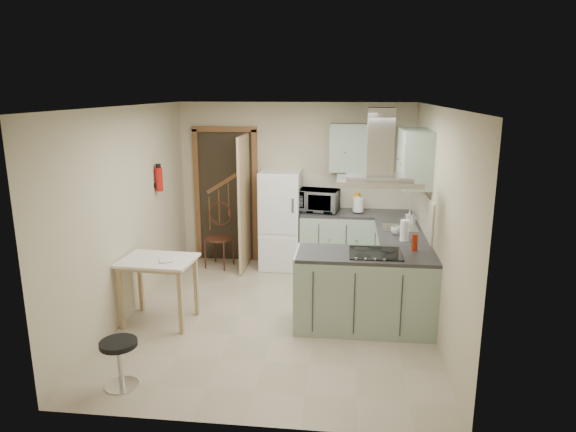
# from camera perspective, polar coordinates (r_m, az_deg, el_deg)

# --- Properties ---
(floor) EXTENTS (4.20, 4.20, 0.00)m
(floor) POSITION_cam_1_polar(r_m,az_deg,el_deg) (6.35, -1.10, -11.09)
(floor) COLOR tan
(floor) RESTS_ON ground
(ceiling) EXTENTS (4.20, 4.20, 0.00)m
(ceiling) POSITION_cam_1_polar(r_m,az_deg,el_deg) (5.76, -1.21, 12.07)
(ceiling) COLOR silver
(ceiling) RESTS_ON back_wall
(back_wall) EXTENTS (3.60, 0.00, 3.60)m
(back_wall) POSITION_cam_1_polar(r_m,az_deg,el_deg) (7.98, 0.85, 3.54)
(back_wall) COLOR #C1B595
(back_wall) RESTS_ON floor
(left_wall) EXTENTS (0.00, 4.20, 4.20)m
(left_wall) POSITION_cam_1_polar(r_m,az_deg,el_deg) (6.42, -17.28, 0.36)
(left_wall) COLOR #C1B595
(left_wall) RESTS_ON floor
(right_wall) EXTENTS (0.00, 4.20, 4.20)m
(right_wall) POSITION_cam_1_polar(r_m,az_deg,el_deg) (5.98, 16.22, -0.55)
(right_wall) COLOR #C1B595
(right_wall) RESTS_ON floor
(doorway) EXTENTS (1.10, 0.12, 2.10)m
(doorway) POSITION_cam_1_polar(r_m,az_deg,el_deg) (8.17, -6.89, 2.26)
(doorway) COLOR brown
(doorway) RESTS_ON floor
(fridge) EXTENTS (0.60, 0.60, 1.50)m
(fridge) POSITION_cam_1_polar(r_m,az_deg,el_deg) (7.81, -0.84, -0.43)
(fridge) COLOR white
(fridge) RESTS_ON floor
(counter_back) EXTENTS (1.08, 0.60, 0.90)m
(counter_back) POSITION_cam_1_polar(r_m,az_deg,el_deg) (7.83, 5.42, -2.73)
(counter_back) COLOR #9EB2A0
(counter_back) RESTS_ON floor
(counter_right) EXTENTS (0.60, 1.95, 0.90)m
(counter_right) POSITION_cam_1_polar(r_m,az_deg,el_deg) (7.23, 12.00, -4.42)
(counter_right) COLOR #9EB2A0
(counter_right) RESTS_ON floor
(splashback) EXTENTS (1.68, 0.02, 0.50)m
(splashback) POSITION_cam_1_polar(r_m,az_deg,el_deg) (7.95, 7.74, 2.65)
(splashback) COLOR beige
(splashback) RESTS_ON counter_back
(wall_cabinet_back) EXTENTS (0.85, 0.35, 0.70)m
(wall_cabinet_back) POSITION_cam_1_polar(r_m,az_deg,el_deg) (7.68, 7.86, 7.54)
(wall_cabinet_back) COLOR #9EB2A0
(wall_cabinet_back) RESTS_ON back_wall
(wall_cabinet_right) EXTENTS (0.35, 0.90, 0.70)m
(wall_cabinet_right) POSITION_cam_1_polar(r_m,az_deg,el_deg) (6.67, 13.89, 6.31)
(wall_cabinet_right) COLOR #9EB2A0
(wall_cabinet_right) RESTS_ON right_wall
(peninsula) EXTENTS (1.55, 0.65, 0.90)m
(peninsula) POSITION_cam_1_polar(r_m,az_deg,el_deg) (5.97, 8.55, -8.24)
(peninsula) COLOR #9EB2A0
(peninsula) RESTS_ON floor
(hob) EXTENTS (0.58, 0.50, 0.01)m
(hob) POSITION_cam_1_polar(r_m,az_deg,el_deg) (5.82, 9.70, -4.10)
(hob) COLOR black
(hob) RESTS_ON peninsula
(extractor_hood) EXTENTS (0.90, 0.55, 0.10)m
(extractor_hood) POSITION_cam_1_polar(r_m,az_deg,el_deg) (5.62, 10.04, 3.82)
(extractor_hood) COLOR silver
(extractor_hood) RESTS_ON ceiling
(sink) EXTENTS (0.45, 0.40, 0.01)m
(sink) POSITION_cam_1_polar(r_m,az_deg,el_deg) (6.93, 12.32, -1.30)
(sink) COLOR silver
(sink) RESTS_ON counter_right
(fire_extinguisher) EXTENTS (0.10, 0.10, 0.32)m
(fire_extinguisher) POSITION_cam_1_polar(r_m,az_deg,el_deg) (7.17, -14.14, 3.97)
(fire_extinguisher) COLOR #B2140F
(fire_extinguisher) RESTS_ON left_wall
(drop_leaf_table) EXTENTS (0.87, 0.67, 0.78)m
(drop_leaf_table) POSITION_cam_1_polar(r_m,az_deg,el_deg) (6.25, -14.09, -8.06)
(drop_leaf_table) COLOR #D7AE84
(drop_leaf_table) RESTS_ON floor
(bentwood_chair) EXTENTS (0.49, 0.49, 0.91)m
(bentwood_chair) POSITION_cam_1_polar(r_m,az_deg,el_deg) (7.97, -7.67, -2.48)
(bentwood_chair) COLOR #4C2319
(bentwood_chair) RESTS_ON floor
(stool) EXTENTS (0.45, 0.45, 0.46)m
(stool) POSITION_cam_1_polar(r_m,az_deg,el_deg) (5.15, -18.16, -15.31)
(stool) COLOR black
(stool) RESTS_ON floor
(microwave) EXTENTS (0.66, 0.50, 0.33)m
(microwave) POSITION_cam_1_polar(r_m,az_deg,el_deg) (7.70, 3.38, 1.73)
(microwave) COLOR black
(microwave) RESTS_ON counter_back
(kettle) EXTENTS (0.19, 0.19, 0.24)m
(kettle) POSITION_cam_1_polar(r_m,az_deg,el_deg) (7.67, 7.82, 1.25)
(kettle) COLOR white
(kettle) RESTS_ON counter_back
(cereal_box) EXTENTS (0.11, 0.19, 0.26)m
(cereal_box) POSITION_cam_1_polar(r_m,az_deg,el_deg) (7.79, 7.64, 1.53)
(cereal_box) COLOR gold
(cereal_box) RESTS_ON counter_back
(soap_bottle) EXTENTS (0.10, 0.10, 0.19)m
(soap_bottle) POSITION_cam_1_polar(r_m,az_deg,el_deg) (7.15, 13.33, -0.12)
(soap_bottle) COLOR #AAA8B4
(soap_bottle) RESTS_ON counter_right
(paper_towel) EXTENTS (0.13, 0.13, 0.27)m
(paper_towel) POSITION_cam_1_polar(r_m,az_deg,el_deg) (6.34, 12.83, -1.54)
(paper_towel) COLOR white
(paper_towel) RESTS_ON counter_right
(cup) EXTENTS (0.13, 0.13, 0.10)m
(cup) POSITION_cam_1_polar(r_m,az_deg,el_deg) (6.61, 11.92, -1.60)
(cup) COLOR white
(cup) RESTS_ON counter_right
(red_bottle) EXTENTS (0.08, 0.08, 0.19)m
(red_bottle) POSITION_cam_1_polar(r_m,az_deg,el_deg) (6.00, 13.89, -2.86)
(red_bottle) COLOR #A8250E
(red_bottle) RESTS_ON peninsula
(book) EXTENTS (0.22, 0.24, 0.09)m
(book) POSITION_cam_1_polar(r_m,az_deg,el_deg) (6.02, -14.14, -4.50)
(book) COLOR #943A31
(book) RESTS_ON drop_leaf_table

